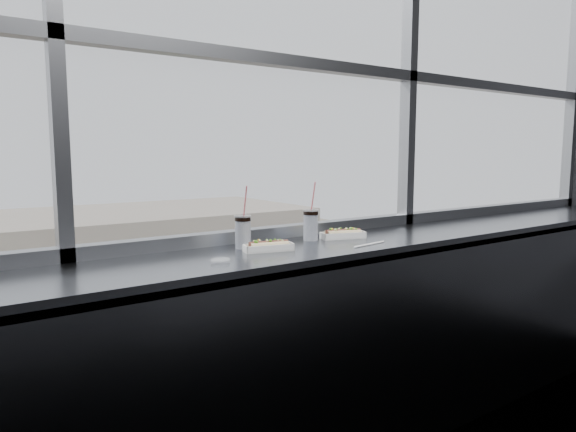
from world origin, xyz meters
TOP-DOWN VIEW (x-y plane):
  - wall_back_lower at (0.00, 1.50)m, footprint 6.00×0.00m
  - counter at (0.00, 1.23)m, footprint 6.00×0.55m
  - counter_fascia at (0.00, 0.97)m, footprint 6.00×0.04m
  - hotdog_tray_left at (-0.20, 1.21)m, footprint 0.24×0.13m
  - hotdog_tray_right at (0.30, 1.28)m, footprint 0.24×0.14m
  - soda_cup_left at (-0.26, 1.34)m, footprint 0.08×0.08m
  - soda_cup_right at (0.13, 1.34)m, footprint 0.08×0.08m
  - loose_straw at (0.27, 1.06)m, footprint 0.22×0.04m
  - wrapper at (-0.50, 1.12)m, footprint 0.09×0.07m
  - car_near_e at (12.01, 17.50)m, footprint 3.07×6.80m
  - pedestrian_d at (10.68, 30.41)m, footprint 0.65×0.86m
  - tree_right at (11.03, 29.50)m, footprint 2.84×2.84m

SIDE VIEW (x-z plane):
  - pedestrian_d at x=10.68m, z-range -10.96..-9.02m
  - car_near_e at x=12.01m, z-range -10.94..-8.71m
  - tree_right at x=11.03m, z-range -10.21..-5.76m
  - wall_back_lower at x=0.00m, z-range -2.45..3.55m
  - counter_fascia at x=0.00m, z-range 0.03..1.07m
  - counter at x=0.00m, z-range 1.04..1.10m
  - loose_straw at x=0.27m, z-range 1.10..1.11m
  - wrapper at x=-0.50m, z-range 1.10..1.12m
  - hotdog_tray_left at x=-0.20m, z-range 1.09..1.15m
  - hotdog_tray_right at x=0.30m, z-range 1.09..1.15m
  - soda_cup_left at x=-0.26m, z-range 1.04..1.33m
  - soda_cup_right at x=0.13m, z-range 1.04..1.33m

